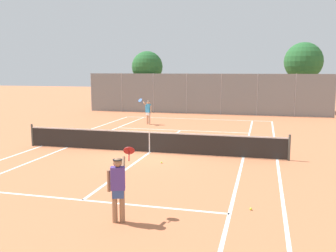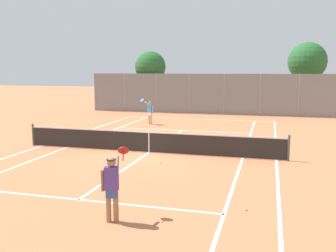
{
  "view_description": "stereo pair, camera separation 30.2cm",
  "coord_description": "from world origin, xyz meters",
  "px_view_note": "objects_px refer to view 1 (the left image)",
  "views": [
    {
      "loc": [
        4.88,
        -15.66,
        3.66
      ],
      "look_at": [
        0.47,
        1.5,
        1.0
      ],
      "focal_mm": 40.0,
      "sensor_mm": 36.0,
      "label": 1
    },
    {
      "loc": [
        5.17,
        -15.58,
        3.66
      ],
      "look_at": [
        0.47,
        1.5,
        1.0
      ],
      "focal_mm": 40.0,
      "sensor_mm": 36.0,
      "label": 2
    }
  ],
  "objects_px": {
    "loose_tennis_ball_2": "(141,119)",
    "tree_behind_right": "(303,62)",
    "loose_tennis_ball_1": "(115,141)",
    "player_near_side": "(118,185)",
    "tree_behind_left": "(148,68)",
    "tennis_net": "(149,141)",
    "player_far_left": "(148,111)",
    "loose_tennis_ball_0": "(162,162)",
    "loose_tennis_ball_3": "(251,209)"
  },
  "relations": [
    {
      "from": "loose_tennis_ball_2",
      "to": "tree_behind_right",
      "type": "height_order",
      "value": "tree_behind_right"
    },
    {
      "from": "loose_tennis_ball_1",
      "to": "loose_tennis_ball_2",
      "type": "xyz_separation_m",
      "value": [
        -1.43,
        8.49,
        0.0
      ]
    },
    {
      "from": "loose_tennis_ball_3",
      "to": "player_far_left",
      "type": "bearing_deg",
      "value": 117.09
    },
    {
      "from": "loose_tennis_ball_2",
      "to": "loose_tennis_ball_3",
      "type": "relative_size",
      "value": 1.0
    },
    {
      "from": "player_far_left",
      "to": "tree_behind_right",
      "type": "xyz_separation_m",
      "value": [
        10.7,
        10.6,
        3.37
      ]
    },
    {
      "from": "tennis_net",
      "to": "loose_tennis_ball_0",
      "type": "distance_m",
      "value": 2.09
    },
    {
      "from": "player_far_left",
      "to": "loose_tennis_ball_1",
      "type": "xyz_separation_m",
      "value": [
        0.15,
        -6.21,
        -0.89
      ]
    },
    {
      "from": "loose_tennis_ball_1",
      "to": "tree_behind_left",
      "type": "xyz_separation_m",
      "value": [
        -2.85,
        14.78,
        3.81
      ]
    },
    {
      "from": "player_far_left",
      "to": "loose_tennis_ball_0",
      "type": "distance_m",
      "value": 10.79
    },
    {
      "from": "loose_tennis_ball_1",
      "to": "tree_behind_left",
      "type": "bearing_deg",
      "value": 100.93
    },
    {
      "from": "player_near_side",
      "to": "loose_tennis_ball_3",
      "type": "bearing_deg",
      "value": 27.17
    },
    {
      "from": "loose_tennis_ball_0",
      "to": "player_far_left",
      "type": "bearing_deg",
      "value": 110.23
    },
    {
      "from": "player_near_side",
      "to": "tree_behind_left",
      "type": "distance_m",
      "value": 25.61
    },
    {
      "from": "loose_tennis_ball_0",
      "to": "tree_behind_left",
      "type": "xyz_separation_m",
      "value": [
        -6.42,
        18.66,
        3.81
      ]
    },
    {
      "from": "loose_tennis_ball_1",
      "to": "loose_tennis_ball_3",
      "type": "relative_size",
      "value": 1.0
    },
    {
      "from": "loose_tennis_ball_2",
      "to": "loose_tennis_ball_3",
      "type": "xyz_separation_m",
      "value": [
        8.6,
        -16.61,
        0.0
      ]
    },
    {
      "from": "tennis_net",
      "to": "loose_tennis_ball_2",
      "type": "relative_size",
      "value": 181.82
    },
    {
      "from": "tree_behind_right",
      "to": "tree_behind_left",
      "type": "bearing_deg",
      "value": -171.37
    },
    {
      "from": "player_far_left",
      "to": "player_near_side",
      "type": "bearing_deg",
      "value": -75.08
    },
    {
      "from": "loose_tennis_ball_3",
      "to": "tree_behind_left",
      "type": "relative_size",
      "value": 0.01
    },
    {
      "from": "tree_behind_right",
      "to": "loose_tennis_ball_2",
      "type": "bearing_deg",
      "value": -145.2
    },
    {
      "from": "player_far_left",
      "to": "tree_behind_right",
      "type": "height_order",
      "value": "tree_behind_right"
    },
    {
      "from": "tennis_net",
      "to": "loose_tennis_ball_3",
      "type": "bearing_deg",
      "value": -52.17
    },
    {
      "from": "player_near_side",
      "to": "tree_behind_left",
      "type": "height_order",
      "value": "tree_behind_left"
    },
    {
      "from": "player_far_left",
      "to": "loose_tennis_ball_0",
      "type": "relative_size",
      "value": 26.88
    },
    {
      "from": "tree_behind_left",
      "to": "tree_behind_right",
      "type": "bearing_deg",
      "value": 8.63
    },
    {
      "from": "loose_tennis_ball_1",
      "to": "tennis_net",
      "type": "bearing_deg",
      "value": -40.15
    },
    {
      "from": "loose_tennis_ball_0",
      "to": "loose_tennis_ball_2",
      "type": "height_order",
      "value": "same"
    },
    {
      "from": "tennis_net",
      "to": "tree_behind_left",
      "type": "relative_size",
      "value": 2.25
    },
    {
      "from": "loose_tennis_ball_3",
      "to": "tree_behind_left",
      "type": "distance_m",
      "value": 25.28
    },
    {
      "from": "player_near_side",
      "to": "tree_behind_right",
      "type": "distance_m",
      "value": 27.49
    },
    {
      "from": "loose_tennis_ball_1",
      "to": "loose_tennis_ball_2",
      "type": "height_order",
      "value": "same"
    },
    {
      "from": "tree_behind_left",
      "to": "tree_behind_right",
      "type": "xyz_separation_m",
      "value": [
        13.4,
        2.03,
        0.46
      ]
    },
    {
      "from": "tennis_net",
      "to": "loose_tennis_ball_3",
      "type": "height_order",
      "value": "tennis_net"
    },
    {
      "from": "player_far_left",
      "to": "loose_tennis_ball_2",
      "type": "bearing_deg",
      "value": 119.1
    },
    {
      "from": "loose_tennis_ball_3",
      "to": "tree_behind_left",
      "type": "bearing_deg",
      "value": 113.65
    },
    {
      "from": "player_near_side",
      "to": "loose_tennis_ball_1",
      "type": "xyz_separation_m",
      "value": [
        -4.09,
        9.7,
        -0.89
      ]
    },
    {
      "from": "loose_tennis_ball_1",
      "to": "player_far_left",
      "type": "bearing_deg",
      "value": 91.41
    },
    {
      "from": "player_far_left",
      "to": "loose_tennis_ball_1",
      "type": "distance_m",
      "value": 6.27
    },
    {
      "from": "player_near_side",
      "to": "tree_behind_right",
      "type": "xyz_separation_m",
      "value": [
        6.46,
        26.51,
        3.37
      ]
    },
    {
      "from": "player_far_left",
      "to": "tree_behind_left",
      "type": "relative_size",
      "value": 0.33
    },
    {
      "from": "tennis_net",
      "to": "player_far_left",
      "type": "height_order",
      "value": "player_far_left"
    },
    {
      "from": "tennis_net",
      "to": "loose_tennis_ball_3",
      "type": "relative_size",
      "value": 181.82
    },
    {
      "from": "tennis_net",
      "to": "tree_behind_left",
      "type": "bearing_deg",
      "value": 107.65
    },
    {
      "from": "loose_tennis_ball_2",
      "to": "tree_behind_left",
      "type": "bearing_deg",
      "value": 102.81
    },
    {
      "from": "player_near_side",
      "to": "loose_tennis_ball_2",
      "type": "height_order",
      "value": "player_near_side"
    },
    {
      "from": "loose_tennis_ball_0",
      "to": "tree_behind_right",
      "type": "xyz_separation_m",
      "value": [
        6.98,
        20.69,
        4.26
      ]
    },
    {
      "from": "player_near_side",
      "to": "loose_tennis_ball_1",
      "type": "bearing_deg",
      "value": 112.84
    },
    {
      "from": "player_far_left",
      "to": "tree_behind_left",
      "type": "distance_m",
      "value": 9.45
    },
    {
      "from": "player_near_side",
      "to": "tennis_net",
      "type": "bearing_deg",
      "value": 101.66
    }
  ]
}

